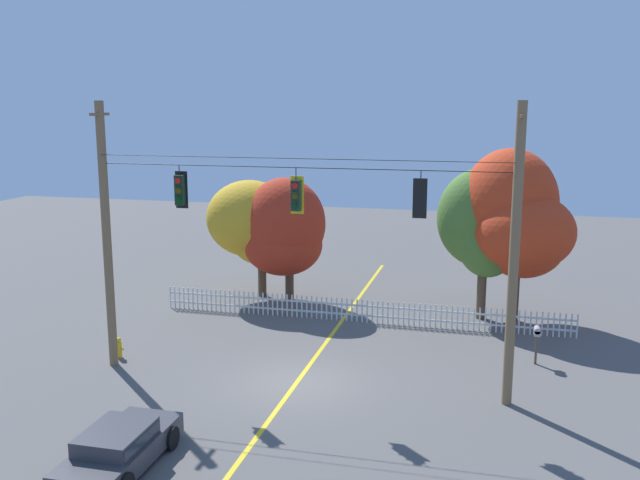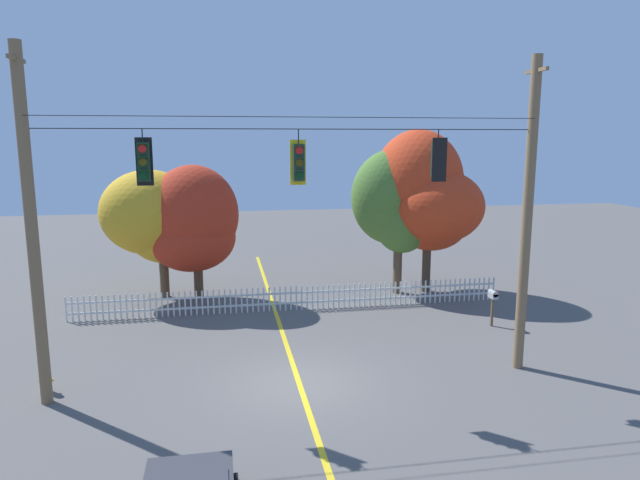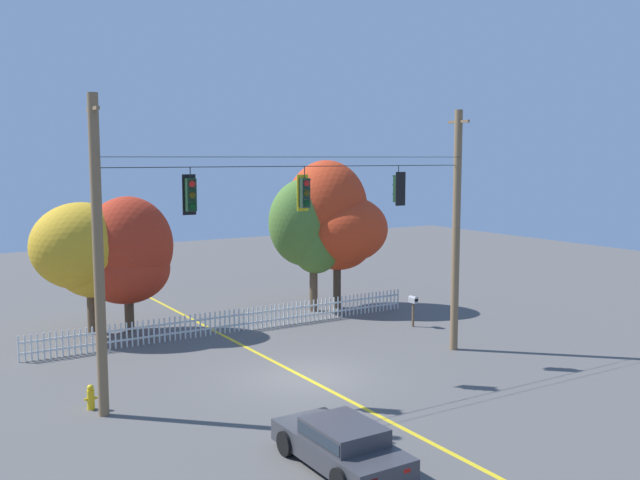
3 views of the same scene
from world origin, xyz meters
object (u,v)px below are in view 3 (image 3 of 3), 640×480
traffic_signal_northbound_secondary (398,189)px  traffic_signal_eastbound_side (304,193)px  autumn_maple_near_fence (89,248)px  autumn_maple_mid (125,252)px  autumn_oak_far_east (309,228)px  roadside_mailbox (413,302)px  traffic_signal_southbound_primary (191,195)px  parked_car (341,443)px  autumn_maple_far_west (336,222)px  fire_hydrant (91,397)px

traffic_signal_northbound_secondary → traffic_signal_eastbound_side: bearing=179.7°
autumn_maple_near_fence → autumn_maple_mid: bearing=-22.6°
autumn_oak_far_east → roadside_mailbox: autumn_oak_far_east is taller
traffic_signal_southbound_primary → traffic_signal_northbound_secondary: (7.98, -0.02, 0.00)m
autumn_maple_mid → parked_car: (0.51, -15.87, -2.93)m
traffic_signal_northbound_secondary → autumn_maple_mid: (-7.33, 9.30, -2.87)m
traffic_signal_southbound_primary → parked_car: size_ratio=0.36×
traffic_signal_eastbound_side → traffic_signal_northbound_secondary: size_ratio=1.04×
traffic_signal_northbound_secondary → autumn_maple_near_fence: 13.44m
traffic_signal_northbound_secondary → autumn_maple_far_west: autumn_maple_far_west is taller
autumn_maple_mid → traffic_signal_eastbound_side: bearing=-70.0°
autumn_oak_far_east → parked_car: 18.34m
fire_hydrant → parked_car: bearing=-60.0°
traffic_signal_northbound_secondary → autumn_oak_far_east: traffic_signal_northbound_secondary is taller
traffic_signal_southbound_primary → autumn_maple_far_west: (11.12, 8.99, -2.05)m
traffic_signal_southbound_primary → traffic_signal_northbound_secondary: 7.98m
traffic_signal_northbound_secondary → autumn_oak_far_east: 9.73m
traffic_signal_eastbound_side → parked_car: traffic_signal_eastbound_side is taller
traffic_signal_southbound_primary → parked_car: traffic_signal_southbound_primary is taller
autumn_oak_far_east → fire_hydrant: bearing=-146.1°
autumn_oak_far_east → traffic_signal_northbound_secondary: bearing=-100.6°
autumn_maple_far_west → roadside_mailbox: bearing=-81.7°
traffic_signal_southbound_primary → traffic_signal_northbound_secondary: size_ratio=1.01×
autumn_maple_near_fence → autumn_maple_far_west: 11.90m
autumn_maple_mid → autumn_oak_far_east: bearing=-0.1°
fire_hydrant → roadside_mailbox: (14.91, 3.09, 0.76)m
roadside_mailbox → autumn_maple_mid: bearing=153.9°
autumn_maple_mid → traffic_signal_southbound_primary: bearing=-94.0°
traffic_signal_southbound_primary → traffic_signal_eastbound_side: 4.03m
autumn_oak_far_east → autumn_maple_far_west: autumn_maple_far_west is taller
roadside_mailbox → traffic_signal_northbound_secondary: bearing=-135.7°
roadside_mailbox → fire_hydrant: bearing=-168.3°
autumn_maple_far_west → traffic_signal_northbound_secondary: bearing=-109.2°
autumn_maple_mid → autumn_oak_far_east: size_ratio=0.91×
parked_car → fire_hydrant: parked_car is taller
parked_car → autumn_maple_near_fence: bearing=96.6°
traffic_signal_northbound_secondary → traffic_signal_southbound_primary: bearing=179.9°
traffic_signal_eastbound_side → traffic_signal_southbound_primary: bearing=180.0°
roadside_mailbox → traffic_signal_southbound_primary: bearing=-162.3°
parked_car → fire_hydrant: bearing=120.0°
autumn_maple_near_fence → autumn_maple_mid: 1.51m
autumn_maple_near_fence → parked_car: 16.85m
autumn_maple_far_west → parked_car: autumn_maple_far_west is taller
traffic_signal_southbound_primary → autumn_maple_far_west: autumn_maple_far_west is taller
parked_car → fire_hydrant: size_ratio=5.27×
traffic_signal_eastbound_side → autumn_maple_far_west: bearing=51.7°
traffic_signal_eastbound_side → autumn_oak_far_east: (5.69, 9.26, -2.28)m
traffic_signal_southbound_primary → fire_hydrant: 6.78m
traffic_signal_southbound_primary → autumn_oak_far_east: bearing=43.6°
autumn_maple_near_fence → parked_car: size_ratio=1.41×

